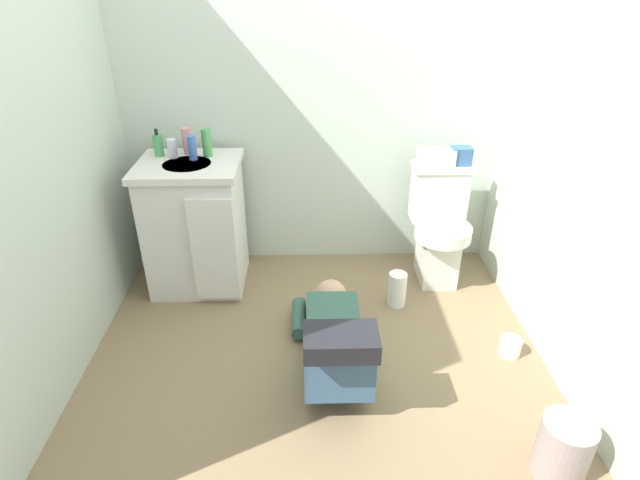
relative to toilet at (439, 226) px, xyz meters
name	(u,v)px	position (x,y,z in m)	size (l,w,h in m)	color
ground_plane	(316,356)	(-0.80, -0.75, -0.39)	(2.89, 3.09, 0.04)	#806A4B
wall_back	(312,82)	(-0.80, 0.33, 0.83)	(2.55, 0.08, 2.40)	beige
wall_left	(20,138)	(-2.03, -0.75, 0.83)	(0.08, 2.09, 2.40)	beige
wall_right	(603,133)	(0.44, -0.75, 0.83)	(0.08, 2.09, 2.40)	beige
toilet	(439,226)	(0.00, 0.00, 0.00)	(0.36, 0.46, 0.75)	silver
vanity_cabinet	(196,224)	(-1.53, -0.03, 0.05)	(0.60, 0.53, 0.82)	silver
faucet	(191,147)	(-1.53, 0.11, 0.50)	(0.02, 0.02, 0.10)	silver
person_plumber	(334,340)	(-0.71, -0.86, -0.19)	(0.39, 1.06, 0.52)	#33594C
tissue_box	(436,157)	(-0.05, 0.09, 0.43)	(0.22, 0.11, 0.10)	silver
toiletry_bag	(461,156)	(0.10, 0.09, 0.44)	(0.12, 0.09, 0.11)	#33598C
soap_dispenser	(158,145)	(-1.72, 0.09, 0.52)	(0.06, 0.06, 0.17)	#47A45E
bottle_clear	(172,149)	(-1.63, 0.06, 0.51)	(0.06, 0.06, 0.11)	silver
bottle_pink	(187,141)	(-1.56, 0.13, 0.53)	(0.06, 0.06, 0.16)	pink
bottle_blue	(192,148)	(-1.51, 0.02, 0.52)	(0.05, 0.05, 0.14)	#3D68BB
bottle_green	(207,143)	(-1.43, 0.08, 0.54)	(0.06, 0.06, 0.17)	#499E52
trash_can	(563,449)	(0.18, -1.50, -0.23)	(0.21, 0.21, 0.28)	gray
paper_towel_roll	(397,289)	(-0.30, -0.32, -0.26)	(0.11, 0.11, 0.22)	white
toilet_paper_roll	(510,347)	(0.24, -0.79, -0.32)	(0.11, 0.11, 0.10)	white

